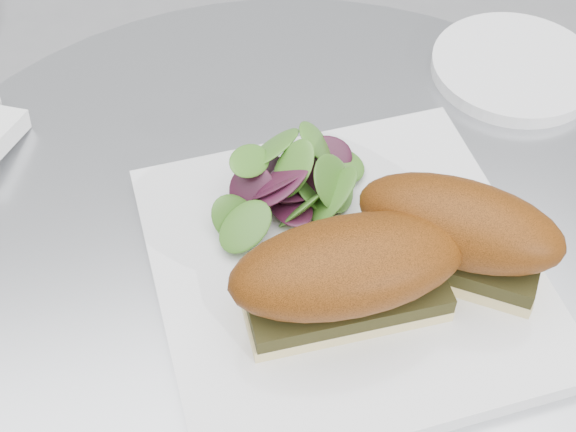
# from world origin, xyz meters

# --- Properties ---
(table) EXTENTS (0.70, 0.70, 0.73)m
(table) POSITION_xyz_m (0.00, 0.00, 0.49)
(table) COLOR #B6B9BE
(table) RESTS_ON ground
(plate) EXTENTS (0.30, 0.30, 0.02)m
(plate) POSITION_xyz_m (0.03, -0.02, 0.74)
(plate) COLOR white
(plate) RESTS_ON table
(sandwich_left) EXTENTS (0.17, 0.08, 0.08)m
(sandwich_left) POSITION_xyz_m (0.02, -0.06, 0.79)
(sandwich_left) COLOR #F8DC9B
(sandwich_left) RESTS_ON plate
(sandwich_right) EXTENTS (0.16, 0.14, 0.08)m
(sandwich_right) POSITION_xyz_m (0.11, -0.04, 0.79)
(sandwich_right) COLOR #F8DC9B
(sandwich_right) RESTS_ON plate
(salad) EXTENTS (0.11, 0.11, 0.05)m
(salad) POSITION_xyz_m (0.01, 0.05, 0.77)
(salad) COLOR #48872C
(salad) RESTS_ON plate
(saucer) EXTENTS (0.16, 0.16, 0.01)m
(saucer) POSITION_xyz_m (0.26, 0.17, 0.74)
(saucer) COLOR white
(saucer) RESTS_ON table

